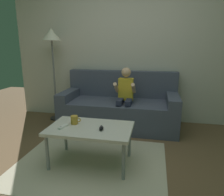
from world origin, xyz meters
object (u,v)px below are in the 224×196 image
object	(u,v)px
coffee_mug	(75,120)
game_remote_white_near_edge	(63,127)
couch	(119,108)
floor_lamp	(52,42)
coffee_table	(90,130)
person_seated_on_couch	(125,95)
nunchuk_black	(101,128)

from	to	relation	value
coffee_mug	game_remote_white_near_edge	bearing A→B (deg)	-120.94
couch	floor_lamp	xyz separation A→B (m)	(-1.18, 0.09, 1.06)
coffee_table	game_remote_white_near_edge	xyz separation A→B (m)	(-0.28, -0.08, 0.05)
couch	person_seated_on_couch	bearing A→B (deg)	-57.05
coffee_mug	floor_lamp	distance (m)	1.76
coffee_table	nunchuk_black	distance (m)	0.16
floor_lamp	person_seated_on_couch	bearing A→B (deg)	-11.94
game_remote_white_near_edge	couch	bearing A→B (deg)	73.01
couch	floor_lamp	size ratio (longest dim) A/B	1.17
coffee_mug	person_seated_on_couch	bearing A→B (deg)	66.21
game_remote_white_near_edge	nunchuk_black	bearing A→B (deg)	3.40
floor_lamp	couch	bearing A→B (deg)	-4.56
game_remote_white_near_edge	floor_lamp	size ratio (longest dim) A/B	0.09
coffee_table	floor_lamp	distance (m)	1.95
couch	floor_lamp	bearing A→B (deg)	175.44
game_remote_white_near_edge	coffee_mug	size ratio (longest dim) A/B	1.22
coffee_mug	coffee_table	bearing A→B (deg)	-14.76
coffee_mug	couch	bearing A→B (deg)	74.82
couch	nunchuk_black	bearing A→B (deg)	-88.80
coffee_mug	floor_lamp	world-z (taller)	floor_lamp
coffee_table	game_remote_white_near_edge	bearing A→B (deg)	-163.98
person_seated_on_couch	game_remote_white_near_edge	world-z (taller)	person_seated_on_couch
coffee_table	floor_lamp	world-z (taller)	floor_lamp
nunchuk_black	couch	bearing A→B (deg)	91.20
person_seated_on_couch	coffee_table	distance (m)	1.07
couch	coffee_mug	world-z (taller)	couch
coffee_table	coffee_mug	xyz separation A→B (m)	(-0.20, 0.05, 0.09)
couch	game_remote_white_near_edge	world-z (taller)	couch
person_seated_on_couch	floor_lamp	size ratio (longest dim) A/B	0.62
couch	coffee_table	bearing A→B (deg)	-95.31
nunchuk_black	floor_lamp	xyz separation A→B (m)	(-1.21, 1.36, 0.91)
game_remote_white_near_edge	person_seated_on_couch	bearing A→B (deg)	65.30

